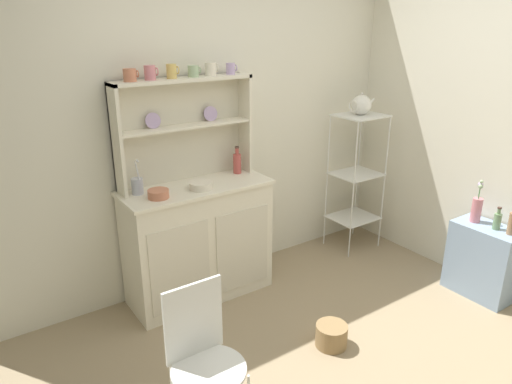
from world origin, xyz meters
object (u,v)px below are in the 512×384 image
bowl_mixing_large (158,194)px  flower_vase (477,207)px  floor_basket (331,335)px  hutch_shelf_unit (183,122)px  utensil_jar (137,186)px  bakers_rack (356,169)px  wire_chair (202,352)px  oil_bottle (497,221)px  hutch_cabinet (199,241)px  vinegar_bottle (512,223)px  cup_terracotta_0 (130,75)px  jam_bottle (237,163)px  porcelain_teapot (361,105)px  side_shelf_blue (483,261)px

bowl_mixing_large → flower_vase: (2.11, -1.02, -0.24)m
floor_basket → bowl_mixing_large: size_ratio=1.47×
hutch_shelf_unit → bowl_mixing_large: bearing=-143.2°
utensil_jar → bakers_rack: bearing=-3.8°
wire_chair → oil_bottle: bearing=-21.5°
utensil_jar → oil_bottle: utensil_jar is taller
hutch_cabinet → bowl_mixing_large: (-0.32, -0.07, 0.46)m
hutch_shelf_unit → oil_bottle: (1.79, -1.43, -0.69)m
flower_vase → vinegar_bottle: size_ratio=1.58×
wire_chair → bowl_mixing_large: 1.23m
floor_basket → oil_bottle: (1.38, -0.23, 0.56)m
hutch_shelf_unit → cup_terracotta_0: 0.51m
floor_basket → jam_bottle: 1.43m
bakers_rack → porcelain_teapot: bearing=-180.0°
oil_bottle → hutch_shelf_unit: bearing=141.4°
oil_bottle → floor_basket: bearing=170.5°
hutch_shelf_unit → oil_bottle: size_ratio=5.88×
bowl_mixing_large → flower_vase: bearing=-25.9°
bakers_rack → bowl_mixing_large: (-1.89, -0.02, 0.17)m
floor_basket → vinegar_bottle: vinegar_bottle is taller
porcelain_teapot → flower_vase: porcelain_teapot is taller
bakers_rack → bowl_mixing_large: bearing=-179.4°
side_shelf_blue → oil_bottle: 0.35m
vinegar_bottle → bowl_mixing_large: bearing=148.4°
jam_bottle → oil_bottle: bearing=-44.3°
cup_terracotta_0 → hutch_cabinet: bearing=-18.3°
bakers_rack → flower_vase: size_ratio=3.67×
utensil_jar → flower_vase: utensil_jar is taller
hutch_cabinet → vinegar_bottle: size_ratio=5.10×
vinegar_bottle → floor_basket: bearing=166.3°
cup_terracotta_0 → jam_bottle: bearing=-2.7°
hutch_cabinet → side_shelf_blue: (1.79, -1.21, -0.17)m
floor_basket → bowl_mixing_large: (-0.73, 0.96, 0.84)m
side_shelf_blue → porcelain_teapot: porcelain_teapot is taller
side_shelf_blue → vinegar_bottle: (0.00, -0.15, 0.37)m
vinegar_bottle → jam_bottle: bearing=133.6°
hutch_cabinet → floor_basket: (0.41, -1.03, -0.38)m
bowl_mixing_large → vinegar_bottle: bowl_mixing_large is taller
oil_bottle → hutch_cabinet: bearing=144.8°
jam_bottle → utensil_jar: (-0.81, -0.01, -0.03)m
vinegar_bottle → wire_chair: bearing=175.9°
bakers_rack → floor_basket: bearing=-140.1°
wire_chair → porcelain_teapot: porcelain_teapot is taller
porcelain_teapot → hutch_shelf_unit: bearing=172.1°
wire_chair → vinegar_bottle: (2.40, -0.17, 0.13)m
side_shelf_blue → flower_vase: flower_vase is taller
hutch_shelf_unit → side_shelf_blue: bearing=-37.6°
bakers_rack → floor_basket: (-1.17, -0.98, -0.68)m
hutch_shelf_unit → wire_chair: size_ratio=1.20×
hutch_cabinet → bakers_rack: (1.58, -0.05, 0.29)m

